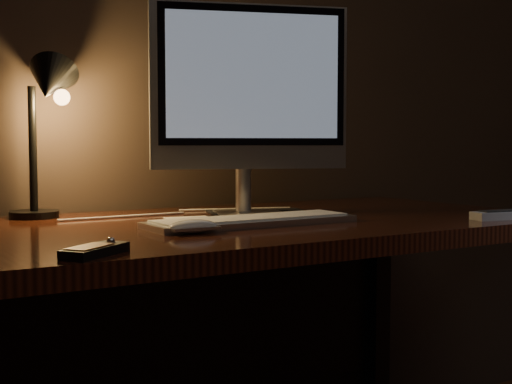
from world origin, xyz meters
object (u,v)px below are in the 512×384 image
desk (208,273)px  monitor (250,91)px  mouse (193,229)px  desk_lamp (47,107)px  media_remote (95,250)px  keyboard (252,221)px  tv_remote (508,214)px

desk → monitor: 0.45m
mouse → desk_lamp: 0.52m
monitor → mouse: monitor is taller
monitor → media_remote: bearing=-123.2°
desk → keyboard: (0.03, -0.15, 0.14)m
media_remote → mouse: bearing=-3.4°
media_remote → desk_lamp: size_ratio=0.34×
mouse → media_remote: bearing=-144.7°
media_remote → tv_remote: (1.00, 0.01, 0.00)m
mouse → media_remote: (-0.26, -0.17, -0.00)m
monitor → mouse: bearing=-119.4°
desk → desk_lamp: desk_lamp is taller
keyboard → mouse: (-0.18, -0.06, 0.00)m
media_remote → desk_lamp: desk_lamp is taller
tv_remote → desk_lamp: size_ratio=0.49×
keyboard → media_remote: size_ratio=3.62×
media_remote → desk: bearing=7.1°
desk → keyboard: bearing=-80.2°
mouse → tv_remote: bearing=-9.2°
tv_remote → mouse: bearing=179.5°
monitor → desk_lamp: (-0.45, 0.17, -0.04)m
mouse → monitor: bearing=43.8°
desk_lamp → media_remote: bearing=-93.9°
mouse → desk_lamp: size_ratio=0.26×
monitor → keyboard: size_ratio=1.07×
tv_remote → desk_lamp: desk_lamp is taller
mouse → media_remote: media_remote is taller
monitor → keyboard: 0.36m
desk → tv_remote: size_ratio=8.38×
monitor → mouse: 0.48m
desk → monitor: bearing=13.6°
monitor → media_remote: monitor is taller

